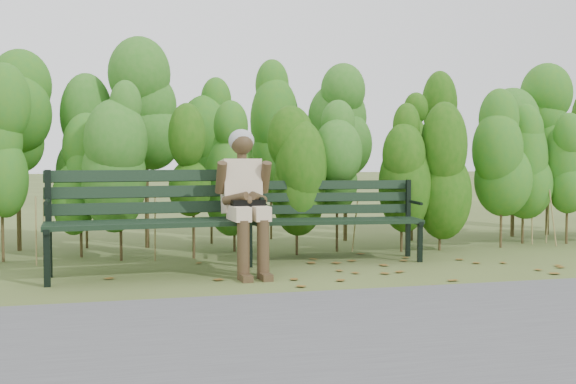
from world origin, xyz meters
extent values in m
plane|color=#475426|center=(0.00, 0.00, 0.00)|extent=(80.00, 80.00, 0.00)
cube|color=#474749|center=(0.00, -2.20, 0.01)|extent=(60.00, 2.50, 0.01)
cylinder|color=#47381E|center=(-2.75, 1.30, 0.40)|extent=(0.03, 0.03, 0.80)
ellipsoid|color=#2B7220|center=(-2.75, 1.30, 1.04)|extent=(0.64, 0.64, 1.44)
cylinder|color=#47381E|center=(-2.14, 1.30, 0.40)|extent=(0.03, 0.03, 0.80)
ellipsoid|color=#2B7220|center=(-2.14, 1.30, 1.04)|extent=(0.64, 0.64, 1.44)
cylinder|color=#47381E|center=(-1.53, 1.30, 0.40)|extent=(0.03, 0.03, 0.80)
ellipsoid|color=#2B7220|center=(-1.53, 1.30, 1.04)|extent=(0.64, 0.64, 1.44)
cylinder|color=#47381E|center=(-0.92, 1.30, 0.40)|extent=(0.03, 0.03, 0.80)
ellipsoid|color=#2B7220|center=(-0.92, 1.30, 1.04)|extent=(0.64, 0.64, 1.44)
cylinder|color=#47381E|center=(-0.31, 1.30, 0.40)|extent=(0.03, 0.03, 0.80)
ellipsoid|color=#2B7220|center=(-0.31, 1.30, 1.04)|extent=(0.64, 0.64, 1.44)
cylinder|color=#47381E|center=(0.31, 1.30, 0.40)|extent=(0.03, 0.03, 0.80)
ellipsoid|color=#2B7220|center=(0.31, 1.30, 1.04)|extent=(0.64, 0.64, 1.44)
cylinder|color=#47381E|center=(0.92, 1.30, 0.40)|extent=(0.03, 0.03, 0.80)
ellipsoid|color=#2B7220|center=(0.92, 1.30, 1.04)|extent=(0.64, 0.64, 1.44)
cylinder|color=#47381E|center=(1.53, 1.30, 0.40)|extent=(0.03, 0.03, 0.80)
ellipsoid|color=#2B7220|center=(1.53, 1.30, 1.04)|extent=(0.64, 0.64, 1.44)
cylinder|color=#47381E|center=(2.14, 1.30, 0.40)|extent=(0.03, 0.03, 0.80)
ellipsoid|color=#2B7220|center=(2.14, 1.30, 1.04)|extent=(0.64, 0.64, 1.44)
cylinder|color=#47381E|center=(2.75, 1.30, 0.40)|extent=(0.03, 0.03, 0.80)
ellipsoid|color=#2B7220|center=(2.75, 1.30, 1.04)|extent=(0.64, 0.64, 1.44)
cylinder|color=#47381E|center=(3.36, 1.30, 0.40)|extent=(0.03, 0.03, 0.80)
ellipsoid|color=#2B7220|center=(3.36, 1.30, 1.04)|extent=(0.64, 0.64, 1.44)
cylinder|color=#47381E|center=(3.98, 1.30, 0.40)|extent=(0.03, 0.03, 0.80)
ellipsoid|color=#2B7220|center=(3.98, 1.30, 1.04)|extent=(0.64, 0.64, 1.44)
cylinder|color=#47381E|center=(-2.69, 2.30, 0.55)|extent=(0.04, 0.04, 1.10)
ellipsoid|color=#1D560E|center=(-2.69, 2.30, 1.43)|extent=(0.70, 0.70, 1.98)
cylinder|color=#47381E|center=(-1.92, 2.30, 0.55)|extent=(0.04, 0.04, 1.10)
ellipsoid|color=#1D560E|center=(-1.92, 2.30, 1.43)|extent=(0.70, 0.70, 1.98)
cylinder|color=#47381E|center=(-1.15, 2.30, 0.55)|extent=(0.04, 0.04, 1.10)
ellipsoid|color=#1D560E|center=(-1.15, 2.30, 1.43)|extent=(0.70, 0.70, 1.98)
cylinder|color=#47381E|center=(-0.38, 2.30, 0.55)|extent=(0.04, 0.04, 1.10)
ellipsoid|color=#1D560E|center=(-0.38, 2.30, 1.43)|extent=(0.70, 0.70, 1.98)
cylinder|color=#47381E|center=(0.38, 2.30, 0.55)|extent=(0.04, 0.04, 1.10)
ellipsoid|color=#1D560E|center=(0.38, 2.30, 1.43)|extent=(0.70, 0.70, 1.98)
cylinder|color=#47381E|center=(1.15, 2.30, 0.55)|extent=(0.04, 0.04, 1.10)
ellipsoid|color=#1D560E|center=(1.15, 2.30, 1.43)|extent=(0.70, 0.70, 1.98)
cylinder|color=#47381E|center=(1.92, 2.30, 0.55)|extent=(0.04, 0.04, 1.10)
ellipsoid|color=#1D560E|center=(1.92, 2.30, 1.43)|extent=(0.70, 0.70, 1.98)
cylinder|color=#47381E|center=(2.69, 2.30, 0.55)|extent=(0.04, 0.04, 1.10)
ellipsoid|color=#1D560E|center=(2.69, 2.30, 1.43)|extent=(0.70, 0.70, 1.98)
cylinder|color=#47381E|center=(3.46, 2.30, 0.55)|extent=(0.04, 0.04, 1.10)
ellipsoid|color=#1D560E|center=(3.46, 2.30, 1.43)|extent=(0.70, 0.70, 1.98)
cylinder|color=#47381E|center=(4.22, 2.30, 0.55)|extent=(0.04, 0.04, 1.10)
ellipsoid|color=#1D560E|center=(4.22, 2.30, 1.43)|extent=(0.70, 0.70, 1.98)
cube|color=brown|center=(-1.04, -1.18, 0.00)|extent=(0.11, 0.11, 0.01)
cube|color=brown|center=(-0.37, -0.94, 0.00)|extent=(0.11, 0.11, 0.01)
cube|color=brown|center=(0.11, 0.18, 0.00)|extent=(0.10, 0.11, 0.01)
cube|color=brown|center=(2.76, 0.51, 0.00)|extent=(0.11, 0.10, 0.01)
cube|color=brown|center=(1.26, -0.13, 0.00)|extent=(0.11, 0.11, 0.01)
cube|color=brown|center=(1.54, 0.85, 0.00)|extent=(0.09, 0.10, 0.01)
cube|color=brown|center=(-1.86, -0.22, 0.00)|extent=(0.10, 0.09, 0.01)
cube|color=brown|center=(-0.88, -0.36, 0.00)|extent=(0.10, 0.11, 0.01)
cube|color=brown|center=(0.44, -0.22, 0.00)|extent=(0.11, 0.09, 0.01)
cube|color=brown|center=(0.74, -0.21, 0.00)|extent=(0.11, 0.10, 0.01)
cube|color=brown|center=(2.96, 0.71, 0.00)|extent=(0.09, 0.10, 0.01)
cube|color=brown|center=(1.42, -0.37, 0.00)|extent=(0.08, 0.10, 0.01)
cube|color=brown|center=(0.51, 0.15, 0.00)|extent=(0.09, 0.07, 0.01)
cube|color=brown|center=(0.44, -0.94, 0.00)|extent=(0.07, 0.09, 0.01)
cube|color=brown|center=(0.11, 0.68, 0.00)|extent=(0.10, 0.08, 0.01)
cube|color=brown|center=(1.40, -0.81, 0.00)|extent=(0.10, 0.08, 0.01)
cube|color=brown|center=(0.40, 0.25, 0.00)|extent=(0.11, 0.11, 0.01)
cube|color=brown|center=(1.81, -1.17, 0.00)|extent=(0.11, 0.11, 0.01)
cube|color=brown|center=(-0.74, -0.53, 0.00)|extent=(0.09, 0.11, 0.01)
cube|color=brown|center=(2.55, -0.48, 0.00)|extent=(0.10, 0.09, 0.01)
cube|color=brown|center=(1.72, -0.79, 0.00)|extent=(0.11, 0.11, 0.01)
cube|color=brown|center=(-2.07, 0.05, 0.00)|extent=(0.09, 0.11, 0.01)
cube|color=brown|center=(0.05, 0.69, 0.00)|extent=(0.11, 0.11, 0.01)
cube|color=brown|center=(-0.64, -0.17, 0.00)|extent=(0.11, 0.10, 0.01)
cube|color=brown|center=(2.24, -0.83, 0.00)|extent=(0.11, 0.09, 0.01)
cube|color=brown|center=(2.35, 0.83, 0.00)|extent=(0.10, 0.08, 0.01)
cube|color=brown|center=(1.45, 0.62, 0.00)|extent=(0.10, 0.08, 0.01)
cube|color=brown|center=(1.04, -0.66, 0.00)|extent=(0.11, 0.11, 0.01)
cube|color=brown|center=(-1.94, 0.81, 0.00)|extent=(0.11, 0.10, 0.01)
cube|color=black|center=(-1.28, -0.07, 0.49)|extent=(1.97, 0.24, 0.04)
cube|color=black|center=(-1.29, 0.07, 0.49)|extent=(1.97, 0.24, 0.04)
cube|color=black|center=(-1.30, 0.20, 0.49)|extent=(1.97, 0.24, 0.04)
cube|color=black|center=(-1.31, 0.34, 0.49)|extent=(1.97, 0.24, 0.04)
cube|color=black|center=(-1.31, 0.44, 0.61)|extent=(1.96, 0.18, 0.11)
cube|color=black|center=(-1.31, 0.45, 0.76)|extent=(1.96, 0.18, 0.11)
cube|color=black|center=(-1.32, 0.47, 0.92)|extent=(1.96, 0.18, 0.11)
cube|color=black|center=(-2.22, -0.14, 0.25)|extent=(0.06, 0.06, 0.49)
cube|color=black|center=(-2.25, 0.33, 0.49)|extent=(0.06, 0.06, 0.98)
cube|color=black|center=(-2.23, 0.08, 0.47)|extent=(0.09, 0.55, 0.04)
cylinder|color=black|center=(-2.23, 0.02, 0.71)|extent=(0.06, 0.41, 0.04)
cube|color=black|center=(-0.35, -0.03, 0.25)|extent=(0.06, 0.06, 0.49)
cube|color=black|center=(-0.37, 0.44, 0.49)|extent=(0.06, 0.06, 0.98)
cube|color=black|center=(-0.36, 0.19, 0.47)|extent=(0.09, 0.55, 0.04)
cylinder|color=black|center=(-0.36, 0.14, 0.71)|extent=(0.06, 0.41, 0.04)
cube|color=black|center=(0.61, 0.45, 0.42)|extent=(1.70, 0.28, 0.04)
cube|color=black|center=(0.63, 0.56, 0.42)|extent=(1.70, 0.28, 0.04)
cube|color=black|center=(0.64, 0.68, 0.42)|extent=(1.70, 0.28, 0.04)
cube|color=black|center=(0.65, 0.80, 0.42)|extent=(1.70, 0.28, 0.04)
cube|color=black|center=(0.66, 0.88, 0.53)|extent=(1.69, 0.23, 0.10)
cube|color=black|center=(0.66, 0.90, 0.66)|extent=(1.69, 0.23, 0.10)
cube|color=black|center=(0.66, 0.91, 0.79)|extent=(1.69, 0.23, 0.10)
cube|color=black|center=(-0.19, 0.52, 0.21)|extent=(0.05, 0.05, 0.42)
cube|color=black|center=(-0.15, 0.92, 0.42)|extent=(0.05, 0.05, 0.85)
cube|color=black|center=(-0.17, 0.71, 0.40)|extent=(0.10, 0.47, 0.04)
cylinder|color=black|center=(-0.18, 0.66, 0.61)|extent=(0.07, 0.35, 0.03)
cube|color=black|center=(1.42, 0.35, 0.21)|extent=(0.05, 0.05, 0.42)
cube|color=black|center=(1.46, 0.75, 0.42)|extent=(0.05, 0.05, 0.85)
cube|color=black|center=(1.44, 0.53, 0.40)|extent=(0.10, 0.47, 0.04)
cylinder|color=black|center=(1.43, 0.49, 0.61)|extent=(0.07, 0.35, 0.03)
cube|color=beige|center=(-0.56, -0.03, 0.58)|extent=(0.17, 0.44, 0.13)
cube|color=beige|center=(-0.38, -0.02, 0.58)|extent=(0.17, 0.44, 0.13)
cylinder|color=#42311D|center=(-0.55, -0.21, 0.27)|extent=(0.12, 0.12, 0.53)
cylinder|color=#42311D|center=(-0.37, -0.20, 0.27)|extent=(0.12, 0.12, 0.53)
cube|color=#42311D|center=(-0.54, -0.29, 0.03)|extent=(0.10, 0.21, 0.06)
cube|color=#42311D|center=(-0.36, -0.28, 0.03)|extent=(0.10, 0.21, 0.06)
cube|color=beige|center=(-0.49, 0.25, 0.82)|extent=(0.38, 0.28, 0.53)
cylinder|color=#42311D|center=(-0.48, 0.23, 1.09)|extent=(0.09, 0.09, 0.10)
sphere|color=#42311D|center=(-0.48, 0.22, 1.22)|extent=(0.21, 0.21, 0.21)
ellipsoid|color=gray|center=(-0.48, 0.24, 1.25)|extent=(0.25, 0.23, 0.22)
cylinder|color=#42311D|center=(-0.69, 0.15, 0.90)|extent=(0.10, 0.22, 0.32)
cylinder|color=#42311D|center=(-0.27, 0.18, 0.90)|extent=(0.10, 0.22, 0.32)
cylinder|color=#42311D|center=(-0.58, 0.02, 0.71)|extent=(0.24, 0.26, 0.13)
cylinder|color=#42311D|center=(-0.36, 0.04, 0.71)|extent=(0.22, 0.27, 0.13)
sphere|color=#42311D|center=(-0.47, -0.03, 0.69)|extent=(0.11, 0.11, 0.11)
cube|color=black|center=(-0.47, -0.02, 0.62)|extent=(0.31, 0.14, 0.16)
camera|label=1|loc=(-1.59, -6.10, 1.10)|focal=42.00mm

